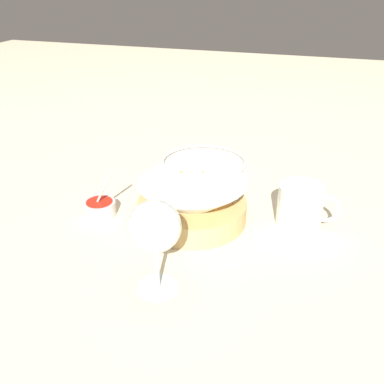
{
  "coord_description": "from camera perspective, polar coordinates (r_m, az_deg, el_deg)",
  "views": [
    {
      "loc": [
        0.22,
        -0.69,
        0.47
      ],
      "look_at": [
        -0.01,
        0.04,
        0.07
      ],
      "focal_mm": 40.0,
      "sensor_mm": 36.0,
      "label": 1
    }
  ],
  "objects": [
    {
      "name": "ground_plane",
      "position": [
        0.87,
        -0.07,
        -5.1
      ],
      "size": [
        4.0,
        4.0,
        0.0
      ],
      "primitive_type": "plane",
      "color": "beige"
    },
    {
      "name": "food_basket",
      "position": [
        0.88,
        0.04,
        -1.38
      ],
      "size": [
        0.23,
        0.23,
        0.09
      ],
      "color": "tan",
      "rests_on": "ground_plane"
    },
    {
      "name": "sauce_cup",
      "position": [
        0.93,
        -12.26,
        -2.08
      ],
      "size": [
        0.07,
        0.07,
        0.11
      ],
      "color": "#B7B7BC",
      "rests_on": "ground_plane"
    },
    {
      "name": "wine_glass",
      "position": [
        0.66,
        -4.66,
        -5.0
      ],
      "size": [
        0.08,
        0.08,
        0.16
      ],
      "color": "silver",
      "rests_on": "ground_plane"
    },
    {
      "name": "beer_mug",
      "position": [
        0.89,
        14.26,
        -1.97
      ],
      "size": [
        0.13,
        0.09,
        0.09
      ],
      "color": "silver",
      "rests_on": "ground_plane"
    },
    {
      "name": "side_plate",
      "position": [
        1.14,
        1.61,
        3.97
      ],
      "size": [
        0.24,
        0.24,
        0.01
      ],
      "color": "silver",
      "rests_on": "ground_plane"
    }
  ]
}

